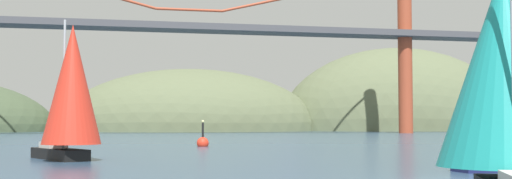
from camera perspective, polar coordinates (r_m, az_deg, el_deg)
headland_center at (r=158.45m, az=-5.80°, el=-3.70°), size 65.01×44.00×30.55m
headland_right at (r=173.52m, az=12.59°, el=-3.57°), size 64.86×44.00×43.70m
suspension_bridge at (r=119.48m, az=-5.96°, el=5.73°), size 122.13×6.00×41.20m
sailboat_scarlet_sail at (r=38.21m, az=-16.17°, el=-0.01°), size 4.92×6.86×8.28m
sailboat_teal_sail at (r=20.12m, az=21.38°, el=1.34°), size 5.54×7.84×7.75m
channel_buoy at (r=58.24m, az=-4.77°, el=-4.73°), size 1.10×1.10×2.64m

